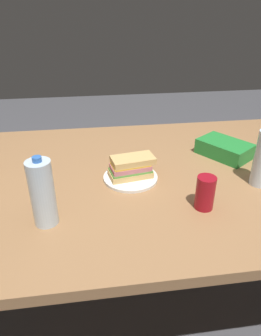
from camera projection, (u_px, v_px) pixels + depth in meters
The scene contains 7 objects.
ground_plane at pixel (135, 297), 1.65m from camera, with size 8.00×8.00×0.00m, color #4C4C51.
dining_table at pixel (136, 189), 1.32m from camera, with size 1.83×1.12×0.77m.
paper_plate at pixel (130, 177), 1.25m from camera, with size 0.22×0.22×0.01m, color white.
sandwich at pixel (131, 167), 1.23m from camera, with size 0.19×0.13×0.08m.
soda_can_red at pixel (205, 193), 1.05m from camera, with size 0.07×0.07×0.12m, color maroon.
chip_bag at pixel (224, 149), 1.42m from camera, with size 0.23×0.15×0.07m, color #268C38.
water_bottle_tall at pixel (42, 193), 0.95m from camera, with size 0.08×0.08×0.24m.
Camera 1 is at (-0.18, -1.10, 1.41)m, focal length 32.68 mm.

